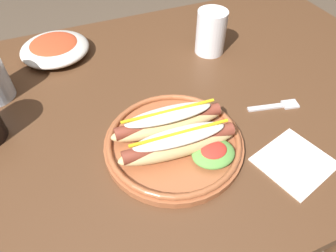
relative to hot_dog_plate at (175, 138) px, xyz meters
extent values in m
plane|color=brown|center=(-0.04, 0.15, -0.77)|extent=(8.00, 8.00, 0.00)
cube|color=#51331E|center=(-0.04, 0.15, -0.04)|extent=(1.49, 0.84, 0.04)
cylinder|color=#51331E|center=(0.62, 0.48, -0.41)|extent=(0.06, 0.06, 0.70)
cylinder|color=#9E5633|center=(0.00, 0.00, -0.02)|extent=(0.28, 0.28, 0.02)
torus|color=#9E5633|center=(0.00, 0.00, -0.01)|extent=(0.27, 0.27, 0.01)
ellipsoid|color=tan|center=(0.00, -0.03, 0.01)|extent=(0.24, 0.06, 0.04)
cylinder|color=brown|center=(0.00, -0.03, 0.02)|extent=(0.22, 0.04, 0.03)
ellipsoid|color=silver|center=(0.00, -0.03, 0.04)|extent=(0.18, 0.05, 0.02)
cylinder|color=yellow|center=(0.00, -0.03, 0.05)|extent=(0.19, 0.02, 0.01)
ellipsoid|color=tan|center=(0.00, 0.03, 0.01)|extent=(0.24, 0.06, 0.04)
cylinder|color=brown|center=(0.00, 0.03, 0.02)|extent=(0.22, 0.04, 0.03)
ellipsoid|color=silver|center=(0.00, 0.03, 0.04)|extent=(0.18, 0.05, 0.02)
cylinder|color=yellow|center=(0.00, 0.03, 0.05)|extent=(0.19, 0.02, 0.01)
ellipsoid|color=#5B9942|center=(0.05, -0.06, 0.00)|extent=(0.08, 0.07, 0.02)
ellipsoid|color=red|center=(0.05, -0.06, 0.01)|extent=(0.05, 0.04, 0.01)
cube|color=silver|center=(0.24, 0.03, -0.02)|extent=(0.09, 0.03, 0.00)
cube|color=silver|center=(0.30, 0.01, -0.02)|extent=(0.04, 0.03, 0.00)
cylinder|color=white|center=(0.23, 0.28, 0.03)|extent=(0.08, 0.08, 0.12)
ellipsoid|color=silver|center=(-0.17, 0.43, 0.00)|extent=(0.18, 0.18, 0.04)
ellipsoid|color=#B74223|center=(-0.17, 0.43, 0.01)|extent=(0.13, 0.13, 0.02)
cube|color=white|center=(0.20, -0.12, -0.02)|extent=(0.16, 0.15, 0.00)
camera|label=1|loc=(-0.16, -0.35, 0.44)|focal=31.89mm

